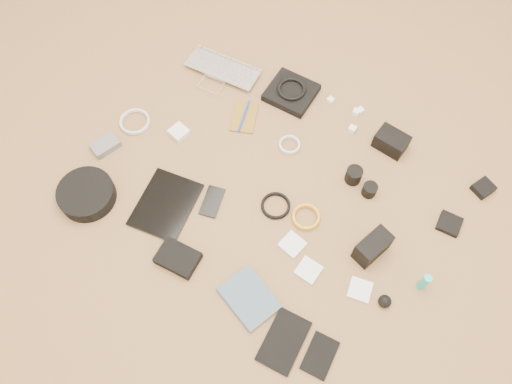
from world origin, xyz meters
The scene contains 33 objects.
laptop centered at (-0.47, 0.35, 0.01)m, with size 0.33×0.23×0.03m, color silver.
headphone_pouch centered at (-0.16, 0.45, 0.02)m, with size 0.19×0.18×0.03m, color black.
headphones centered at (-0.16, 0.45, 0.04)m, with size 0.12×0.12×0.02m, color black.
charger_a centered at (0.00, 0.51, 0.01)m, with size 0.03×0.03×0.02m, color white.
charger_b centered at (0.13, 0.53, 0.01)m, with size 0.03×0.03×0.02m, color white.
charger_c centered at (0.12, 0.51, 0.01)m, with size 0.03×0.03×0.02m, color white.
charger_d centered at (0.15, 0.43, 0.01)m, with size 0.03×0.03×0.03m, color white.
dslr_camera centered at (0.31, 0.45, 0.04)m, with size 0.13×0.09×0.07m, color black.
lens_pouch centered at (0.70, 0.47, 0.01)m, with size 0.07×0.08×0.03m, color black.
notebook_olive centered at (-0.26, 0.24, 0.00)m, with size 0.10×0.15×0.01m, color brown.
pen_blue centered at (-0.26, 0.24, 0.01)m, with size 0.01×0.01×0.16m, color #1536AE.
cable_white_a centered at (-0.02, 0.22, 0.01)m, with size 0.09×0.09×0.01m, color silver.
lens_a centered at (0.26, 0.23, 0.03)m, with size 0.06×0.06×0.07m, color black.
lens_b centered at (0.34, 0.21, 0.03)m, with size 0.06×0.06×0.05m, color black.
card_reader centered at (0.65, 0.26, 0.01)m, with size 0.08×0.08×0.02m, color black.
power_brick centered at (-0.43, 0.02, 0.01)m, with size 0.07×0.07×0.03m, color white.
cable_white_b centered at (-0.62, -0.04, 0.01)m, with size 0.13×0.13×0.01m, color silver.
cable_black centered at (0.08, -0.04, 0.01)m, with size 0.11×0.11×0.01m, color black.
cable_yellow centered at (0.20, -0.01, 0.01)m, with size 0.11×0.11×0.01m, color gold.
flash centered at (0.46, 0.00, 0.05)m, with size 0.07×0.13×0.10m, color black.
lens_cleaner centered at (0.67, -0.02, 0.05)m, with size 0.03×0.03×0.10m, color #1BB4B4.
battery_charger centered at (-0.64, -0.19, 0.02)m, with size 0.07×0.11×0.03m, color #5B5B60.
tablet centered at (-0.27, -0.26, 0.01)m, with size 0.20×0.26×0.01m, color black.
phone centered at (-0.14, -0.16, 0.00)m, with size 0.07×0.13×0.01m, color black.
filter_case_left centered at (0.21, -0.13, 0.01)m, with size 0.08×0.08×0.01m, color silver.
filter_case_mid centered at (0.31, -0.19, 0.01)m, with size 0.08×0.08×0.01m, color silver.
filter_case_right centered at (0.50, -0.15, 0.01)m, with size 0.08×0.08×0.01m, color silver.
air_blower centered at (0.59, -0.14, 0.02)m, with size 0.05×0.05×0.05m, color black.
headphone_case centered at (-0.54, -0.40, 0.03)m, with size 0.21×0.21×0.06m, color black.
drive_case centered at (-0.10, -0.41, 0.02)m, with size 0.15×0.10×0.04m, color black.
paperback centered at (0.17, -0.46, 0.01)m, with size 0.14×0.19×0.02m, color #3F546A.
notebook_black_a centered at (0.37, -0.44, 0.01)m, with size 0.12×0.20×0.01m, color black.
notebook_black_b centered at (0.49, -0.42, 0.01)m, with size 0.09×0.14×0.01m, color black.
Camera 1 is at (0.47, -0.76, 1.71)m, focal length 35.00 mm.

